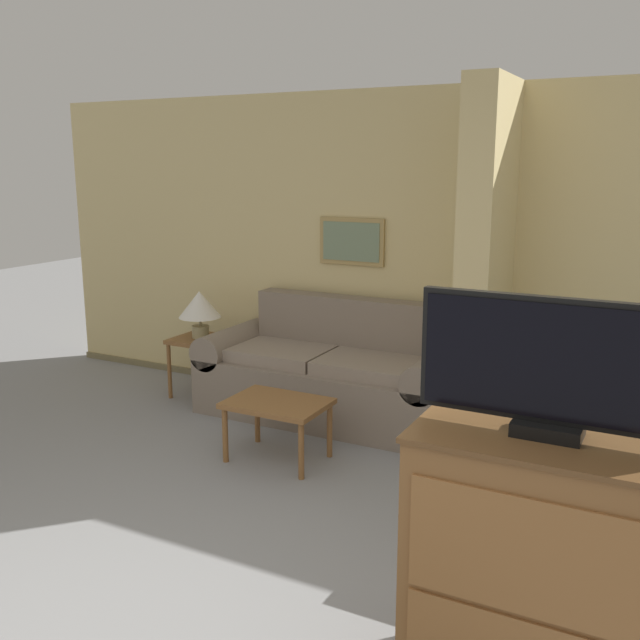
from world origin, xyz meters
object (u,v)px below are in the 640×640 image
couch (329,375)px  tv_dresser (537,573)px  table_lamp (200,306)px  coffee_table (278,409)px  tv (552,367)px

couch → tv_dresser: (2.10, -2.46, 0.20)m
table_lamp → tv_dresser: size_ratio=0.38×
coffee_table → tv: 2.71m
coffee_table → tv_dresser: (2.03, -1.52, 0.17)m
couch → table_lamp: (-1.24, -0.04, 0.47)m
couch → tv_dresser: tv_dresser is taller
couch → table_lamp: 1.33m
tv_dresser → tv: (0.00, 0.00, 0.79)m
table_lamp → tv: (3.35, -2.42, 0.53)m
table_lamp → tv_dresser: 4.14m
coffee_table → table_lamp: size_ratio=1.64×
couch → tv: tv is taller
tv → tv_dresser: bearing=-90.0°
coffee_table → tv_dresser: tv_dresser is taller
coffee_table → tv: size_ratio=0.72×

